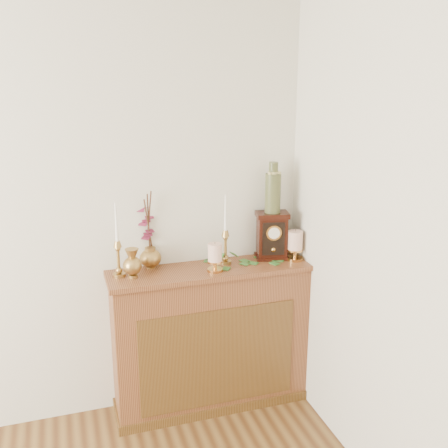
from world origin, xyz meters
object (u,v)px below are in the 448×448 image
object	(u,v)px
candlestick_center	(225,241)
ginger_jar	(147,232)
candlestick_left	(118,253)
mantel_clock	(272,236)
ceramic_vase	(273,190)
bud_vase	(132,264)

from	to	relation	value
candlestick_center	ginger_jar	xyz separation A→B (m)	(-0.46, 0.10, 0.07)
candlestick_left	candlestick_center	world-z (taller)	candlestick_left
candlestick_center	ginger_jar	bearing A→B (deg)	167.41
candlestick_left	ginger_jar	world-z (taller)	ginger_jar
mantel_clock	candlestick_left	bearing A→B (deg)	-166.83
candlestick_left	ceramic_vase	distance (m)	1.00
candlestick_left	mantel_clock	xyz separation A→B (m)	(0.96, 0.02, 0.00)
candlestick_center	ceramic_vase	bearing A→B (deg)	1.91
candlestick_left	ginger_jar	size ratio (longest dim) A/B	0.91
ginger_jar	ceramic_vase	distance (m)	0.80
ginger_jar	ceramic_vase	xyz separation A→B (m)	(0.77, -0.09, 0.22)
candlestick_center	ginger_jar	world-z (taller)	ginger_jar
candlestick_center	bud_vase	world-z (taller)	candlestick_center
ginger_jar	mantel_clock	world-z (taller)	ginger_jar
candlestick_center	ginger_jar	distance (m)	0.47
candlestick_left	ceramic_vase	xyz separation A→B (m)	(0.96, 0.03, 0.30)
mantel_clock	ceramic_vase	xyz separation A→B (m)	(0.00, 0.00, 0.29)
candlestick_left	mantel_clock	bearing A→B (deg)	1.44
ginger_jar	candlestick_center	bearing A→B (deg)	-12.59
candlestick_left	ginger_jar	xyz separation A→B (m)	(0.19, 0.12, 0.07)
ginger_jar	ceramic_vase	bearing A→B (deg)	-6.83
mantel_clock	ceramic_vase	size ratio (longest dim) A/B	0.95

